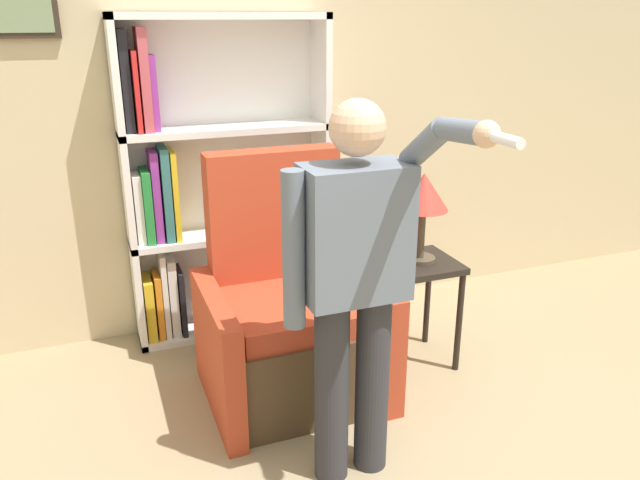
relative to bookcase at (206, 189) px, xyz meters
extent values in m
cube|color=beige|center=(0.34, 0.16, 0.44)|extent=(8.00, 0.06, 2.80)
cube|color=white|center=(-0.47, -0.02, 0.03)|extent=(0.04, 0.28, 1.98)
cube|color=white|center=(0.74, -0.02, 0.03)|extent=(0.04, 0.28, 1.98)
cube|color=white|center=(0.14, 0.11, 0.03)|extent=(1.25, 0.01, 1.98)
cube|color=white|center=(0.14, -0.02, -0.94)|extent=(1.25, 0.28, 0.04)
cube|color=white|center=(0.14, -0.02, -0.30)|extent=(1.25, 0.28, 0.04)
cube|color=white|center=(0.14, -0.02, 0.36)|extent=(1.25, 0.28, 0.04)
cube|color=white|center=(0.14, -0.02, 1.00)|extent=(1.25, 0.28, 0.04)
cube|color=gold|center=(-0.41, -0.02, -0.72)|extent=(0.05, 0.22, 0.39)
cube|color=orange|center=(-0.35, -0.02, -0.71)|extent=(0.04, 0.20, 0.42)
cube|color=white|center=(-0.31, -0.02, -0.64)|extent=(0.03, 0.20, 0.55)
cube|color=white|center=(-0.26, -0.02, -0.67)|extent=(0.05, 0.18, 0.51)
cube|color=black|center=(-0.21, -0.02, -0.71)|extent=(0.03, 0.22, 0.43)
cube|color=white|center=(-0.41, -0.02, -0.07)|extent=(0.05, 0.18, 0.41)
cube|color=#238438|center=(-0.36, -0.02, -0.06)|extent=(0.05, 0.22, 0.44)
cube|color=purple|center=(-0.31, -0.02, -0.01)|extent=(0.05, 0.19, 0.54)
cube|color=#337070|center=(-0.25, -0.02, 0.00)|extent=(0.05, 0.22, 0.56)
cube|color=gold|center=(-0.20, -0.02, -0.01)|extent=(0.03, 0.22, 0.54)
cube|color=black|center=(-0.41, -0.02, 0.66)|extent=(0.05, 0.17, 0.55)
cube|color=red|center=(-0.36, -0.02, 0.60)|extent=(0.03, 0.23, 0.44)
cube|color=#BC4C56|center=(-0.31, -0.02, 0.66)|extent=(0.05, 0.22, 0.56)
cube|color=purple|center=(-0.27, -0.02, 0.59)|extent=(0.03, 0.15, 0.42)
cube|color=#4C3823|center=(0.25, -0.90, -0.73)|extent=(0.72, 0.74, 0.47)
cube|color=#B23D23|center=(0.25, -0.94, -0.43)|extent=(0.68, 0.62, 0.12)
cube|color=#B23D23|center=(0.25, -0.57, -0.20)|extent=(0.72, 0.16, 1.06)
cube|color=#B23D23|center=(-0.16, -0.90, -0.63)|extent=(0.10, 0.82, 0.66)
cube|color=#B23D23|center=(0.66, -0.90, -0.63)|extent=(0.10, 0.82, 0.66)
cylinder|color=#2D2D33|center=(0.21, -1.56, -0.53)|extent=(0.15, 0.15, 0.87)
cylinder|color=#2D2D33|center=(0.40, -1.56, -0.53)|extent=(0.15, 0.15, 0.87)
cube|color=slate|center=(0.30, -1.56, 0.19)|extent=(0.43, 0.24, 0.55)
sphere|color=#DBAD89|center=(0.30, -1.56, 0.60)|extent=(0.22, 0.22, 0.22)
cylinder|color=slate|center=(0.04, -1.56, 0.14)|extent=(0.09, 0.09, 0.64)
cylinder|color=slate|center=(0.53, -1.67, 0.54)|extent=(0.09, 0.28, 0.23)
cylinder|color=slate|center=(0.53, -1.92, 0.63)|extent=(0.08, 0.27, 0.10)
sphere|color=#DBAD89|center=(0.53, -2.05, 0.65)|extent=(0.09, 0.09, 0.09)
cylinder|color=white|center=(0.53, -2.14, 0.65)|extent=(0.04, 0.15, 0.04)
cube|color=black|center=(1.04, -0.82, -0.33)|extent=(0.41, 0.41, 0.04)
cylinder|color=black|center=(0.86, -1.00, -0.66)|extent=(0.04, 0.04, 0.61)
cylinder|color=black|center=(1.22, -1.00, -0.66)|extent=(0.04, 0.04, 0.61)
cylinder|color=black|center=(0.86, -0.64, -0.66)|extent=(0.04, 0.04, 0.61)
cylinder|color=black|center=(1.22, -0.64, -0.66)|extent=(0.04, 0.04, 0.61)
cylinder|color=#4C4233|center=(1.04, -0.82, -0.30)|extent=(0.17, 0.17, 0.02)
cylinder|color=#4C4233|center=(1.04, -0.82, -0.15)|extent=(0.04, 0.04, 0.28)
cone|color=#B2382D|center=(1.04, -0.82, 0.09)|extent=(0.28, 0.28, 0.20)
camera|label=1|loc=(-0.66, -3.70, 1.00)|focal=35.00mm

